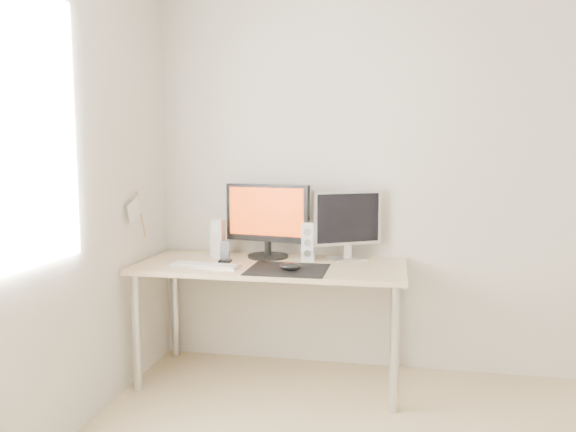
{
  "coord_description": "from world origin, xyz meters",
  "views": [
    {
      "loc": [
        -0.2,
        -1.86,
        1.4
      ],
      "look_at": [
        -0.84,
        1.47,
        1.01
      ],
      "focal_mm": 35.0,
      "sensor_mm": 36.0,
      "label": 1
    }
  ],
  "objects": [
    {
      "name": "mouse",
      "position": [
        -0.78,
        1.2,
        0.76
      ],
      "size": [
        0.12,
        0.07,
        0.04
      ],
      "primitive_type": "ellipsoid",
      "color": "black",
      "rests_on": "mousepad"
    },
    {
      "name": "speaker_left",
      "position": [
        -1.31,
        1.53,
        0.85
      ],
      "size": [
        0.08,
        0.09,
        0.24
      ],
      "color": "silver",
      "rests_on": "desk"
    },
    {
      "name": "mousepad",
      "position": [
        -0.8,
        1.23,
        0.73
      ],
      "size": [
        0.45,
        0.4,
        0.0
      ],
      "primitive_type": "cube",
      "color": "black",
      "rests_on": "desk"
    },
    {
      "name": "main_monitor",
      "position": [
        -0.99,
        1.56,
        0.98
      ],
      "size": [
        0.55,
        0.3,
        0.47
      ],
      "color": "black",
      "rests_on": "desk"
    },
    {
      "name": "pennant",
      "position": [
        -1.72,
        1.24,
        1.05
      ],
      "size": [
        0.01,
        0.23,
        0.29
      ],
      "color": "#A57F54",
      "rests_on": "wall_left"
    },
    {
      "name": "keyboard",
      "position": [
        -1.29,
        1.23,
        0.74
      ],
      "size": [
        0.43,
        0.17,
        0.02
      ],
      "color": "#ACACAE",
      "rests_on": "desk"
    },
    {
      "name": "phone_dock",
      "position": [
        -1.21,
        1.37,
        0.77
      ],
      "size": [
        0.07,
        0.06,
        0.13
      ],
      "color": "black",
      "rests_on": "desk"
    },
    {
      "name": "wall_back",
      "position": [
        0.0,
        1.75,
        1.25
      ],
      "size": [
        3.5,
        0.0,
        3.5
      ],
      "primitive_type": "plane",
      "rotation": [
        1.57,
        0.0,
        0.0
      ],
      "color": "silver",
      "rests_on": "ground"
    },
    {
      "name": "speaker_right",
      "position": [
        -0.72,
        1.51,
        0.85
      ],
      "size": [
        0.08,
        0.09,
        0.24
      ],
      "color": "white",
      "rests_on": "desk"
    },
    {
      "name": "second_monitor",
      "position": [
        -0.49,
        1.58,
        0.97
      ],
      "size": [
        0.41,
        0.26,
        0.43
      ],
      "color": "silver",
      "rests_on": "desk"
    },
    {
      "name": "desk",
      "position": [
        -0.93,
        1.38,
        0.65
      ],
      "size": [
        1.6,
        0.7,
        0.73
      ],
      "color": "#D1B587",
      "rests_on": "ground"
    }
  ]
}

